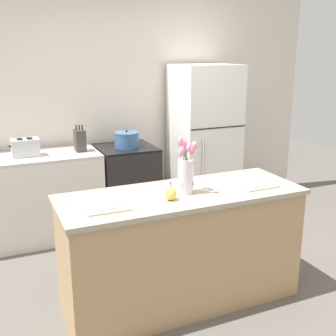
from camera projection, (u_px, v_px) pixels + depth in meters
The scene contains 13 objects.
ground_plane at pixel (181, 299), 3.29m from camera, with size 10.00×10.00×0.00m, color #59544F.
back_wall at pixel (105, 99), 4.69m from camera, with size 5.20×0.08×2.70m.
kitchen_island at pixel (181, 248), 3.17m from camera, with size 1.80×0.66×0.88m.
back_counter at pixel (15, 201), 4.17m from camera, with size 1.68×0.60×0.88m.
stove_range at pixel (127, 186), 4.62m from camera, with size 0.60×0.61×0.88m.
refrigerator at pixel (204, 141), 4.87m from camera, with size 0.68×0.67×1.73m.
flower_vase at pixel (186, 171), 2.99m from camera, with size 0.13×0.16×0.41m.
pear_figurine at pixel (171, 193), 2.88m from camera, with size 0.08×0.08×0.13m.
plate_setting_left at pixel (105, 205), 2.77m from camera, with size 0.29×0.29×0.02m.
plate_setting_right at pixel (254, 183), 3.23m from camera, with size 0.29×0.29×0.02m.
toaster at pixel (25, 147), 4.07m from camera, with size 0.28×0.18×0.17m.
cooking_pot at pixel (127, 140), 4.44m from camera, with size 0.26×0.26×0.19m.
knife_block at pixel (80, 140), 4.27m from camera, with size 0.10×0.14×0.27m.
Camera 1 is at (-1.26, -2.60, 1.87)m, focal length 45.00 mm.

